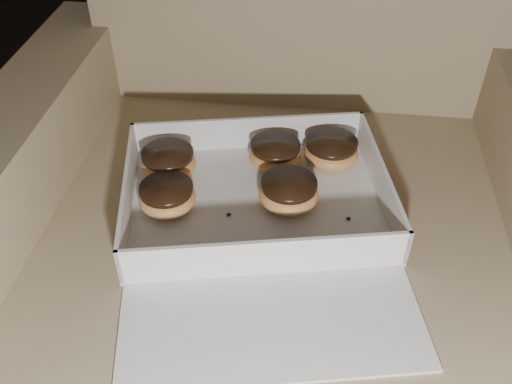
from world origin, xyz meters
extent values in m
cube|color=#937F5E|center=(0.81, -0.04, 0.23)|extent=(0.78, 0.78, 0.45)
cube|color=#937F5E|center=(0.39, -0.04, 0.30)|extent=(0.13, 0.78, 0.60)
cube|color=silver|center=(0.78, -0.06, 0.46)|extent=(0.46, 0.38, 0.01)
cube|color=silver|center=(0.75, 0.08, 0.49)|extent=(0.40, 0.09, 0.06)
cube|color=silver|center=(0.81, -0.21, 0.49)|extent=(0.40, 0.09, 0.06)
cube|color=silver|center=(0.58, -0.11, 0.49)|extent=(0.07, 0.30, 0.06)
cube|color=silver|center=(0.97, -0.02, 0.49)|extent=(0.07, 0.30, 0.06)
cube|color=#CF5371|center=(0.98, -0.02, 0.49)|extent=(0.06, 0.29, 0.05)
cube|color=silver|center=(0.83, -0.30, 0.45)|extent=(0.43, 0.25, 0.01)
ellipsoid|color=#D5964A|center=(0.62, -0.01, 0.48)|extent=(0.09, 0.09, 0.04)
cylinder|color=black|center=(0.62, -0.01, 0.50)|extent=(0.09, 0.09, 0.01)
ellipsoid|color=#D5964A|center=(0.80, 0.04, 0.48)|extent=(0.09, 0.09, 0.04)
cylinder|color=black|center=(0.80, 0.04, 0.50)|extent=(0.08, 0.08, 0.01)
ellipsoid|color=#D5964A|center=(0.64, -0.10, 0.48)|extent=(0.09, 0.09, 0.04)
cylinder|color=black|center=(0.64, -0.10, 0.50)|extent=(0.08, 0.08, 0.01)
ellipsoid|color=#D5964A|center=(0.89, 0.05, 0.48)|extent=(0.09, 0.09, 0.05)
cylinder|color=black|center=(0.89, 0.05, 0.50)|extent=(0.09, 0.09, 0.01)
ellipsoid|color=#D5964A|center=(0.83, -0.07, 0.48)|extent=(0.10, 0.10, 0.05)
cylinder|color=black|center=(0.83, -0.07, 0.50)|extent=(0.09, 0.09, 0.01)
ellipsoid|color=black|center=(0.74, -0.10, 0.46)|extent=(0.01, 0.01, 0.00)
ellipsoid|color=black|center=(0.97, -0.15, 0.46)|extent=(0.01, 0.01, 0.00)
ellipsoid|color=black|center=(0.81, -0.18, 0.46)|extent=(0.01, 0.01, 0.00)
ellipsoid|color=black|center=(0.93, -0.09, 0.46)|extent=(0.01, 0.01, 0.00)
camera|label=1|loc=(0.86, -0.75, 1.08)|focal=40.00mm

